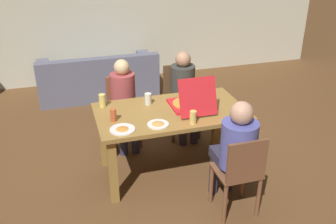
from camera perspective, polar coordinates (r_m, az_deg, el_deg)
The scene contains 17 objects.
ground_plane at distance 4.48m, azimuth 0.37°, elevation -8.76°, with size 20.00×20.00×0.00m, color brown.
back_wall at distance 6.96m, azimuth -7.80°, elevation 15.86°, with size 7.87×0.12×2.72m, color beige.
dining_table at distance 4.14m, azimuth 0.40°, elevation -1.27°, with size 1.62×0.90×0.78m.
chair_0 at distance 3.65m, azimuth 10.83°, elevation -8.96°, with size 0.41×0.39×0.88m.
person_0 at distance 3.64m, azimuth 10.16°, elevation -5.10°, with size 0.34×0.53×1.18m.
chair_1 at distance 5.08m, azimuth 1.85°, elevation 2.21°, with size 0.43×0.43×0.94m.
person_1 at distance 4.88m, azimuth 2.41°, elevation 3.52°, with size 0.32×0.48×1.17m.
chair_2 at distance 4.90m, azimuth -6.79°, elevation 0.43°, with size 0.39×0.41×0.87m.
person_2 at distance 4.69m, azimuth -6.64°, elevation 2.18°, with size 0.31×0.47×1.15m.
pizza_box_0 at distance 4.14m, azimuth 3.40°, elevation 1.38°, with size 0.41×0.54×0.41m.
plate_0 at distance 3.79m, azimuth -1.52°, elevation -1.81°, with size 0.22×0.22×0.03m.
plate_1 at distance 3.72m, azimuth -6.90°, elevation -2.59°, with size 0.25×0.25×0.03m.
drinking_glass_0 at distance 4.22m, azimuth -3.04°, elevation 1.99°, with size 0.08×0.08×0.13m, color silver.
drinking_glass_1 at distance 4.21m, azimuth -9.89°, elevation 1.72°, with size 0.07×0.07×0.15m, color #E1C964.
drinking_glass_2 at distance 3.80m, azimuth 3.80°, elevation -0.81°, with size 0.07×0.07×0.14m, color #E6C363.
drinking_glass_3 at distance 3.88m, azimuth -8.25°, elevation -0.45°, with size 0.06×0.06×0.13m, color #BC522A.
couch at distance 6.48m, azimuth -10.50°, elevation 4.83°, with size 1.93×0.90×0.74m.
Camera 1 is at (-1.09, -3.52, 2.56)m, focal length 40.38 mm.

